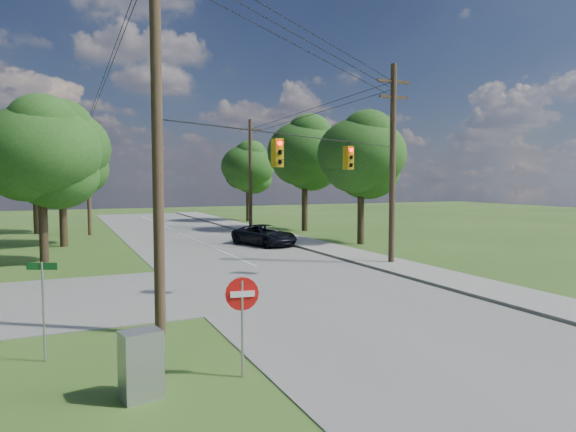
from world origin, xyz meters
name	(u,v)px	position (x,y,z in m)	size (l,w,h in m)	color
ground	(308,319)	(0.00, 0.00, 0.00)	(140.00, 140.00, 0.00)	#33561C
main_road	(298,285)	(2.00, 5.00, 0.01)	(10.00, 100.00, 0.03)	gray
sidewalk_east	(425,272)	(8.70, 5.00, 0.06)	(2.60, 100.00, 0.12)	gray
pole_sw	(157,118)	(-4.60, 0.40, 6.23)	(2.00, 0.32, 12.00)	#4C3627
pole_ne	(393,161)	(8.90, 8.00, 5.47)	(2.00, 0.32, 10.50)	#4C3627
pole_north_e	(250,173)	(8.90, 30.00, 5.13)	(2.00, 0.32, 10.00)	#4C3627
pole_north_w	(88,172)	(-5.00, 30.00, 5.13)	(2.00, 0.32, 10.00)	#4C3627
power_lines	(237,91)	(1.50, 11.54, 9.15)	(13.93, 29.62, 4.93)	black
traffic_signals	(316,155)	(2.55, 4.43, 5.50)	(4.91, 3.27, 1.05)	#C89B0B
tree_w_near	(41,152)	(-8.00, 15.00, 5.92)	(6.00, 6.00, 8.40)	#3C2F1E
tree_w_mid	(61,148)	(-7.00, 23.00, 6.58)	(6.40, 6.40, 9.22)	#3C2F1E
tree_w_far	(34,159)	(-9.00, 33.00, 6.25)	(6.00, 6.00, 8.73)	#3C2F1E
tree_e_near	(361,154)	(12.00, 16.00, 6.25)	(6.20, 6.20, 8.81)	#3C2F1E
tree_e_mid	(305,152)	(12.50, 26.00, 6.91)	(6.60, 6.60, 9.64)	#3C2F1E
tree_e_far	(248,167)	(11.50, 38.00, 5.92)	(5.80, 5.80, 8.32)	#3C2F1E
car_main_north	(264,235)	(5.50, 17.85, 0.73)	(2.32, 5.03, 1.40)	black
control_cabinet	(141,365)	(-5.77, -4.00, 0.71)	(0.78, 0.57, 1.42)	#979A9D
do_not_enter_sign	(242,304)	(-3.50, -3.74, 1.68)	(0.76, 0.16, 2.30)	#979A9D
street_name_sign	(43,298)	(-7.62, -0.81, 1.59)	(0.69, 0.32, 2.47)	#979A9D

